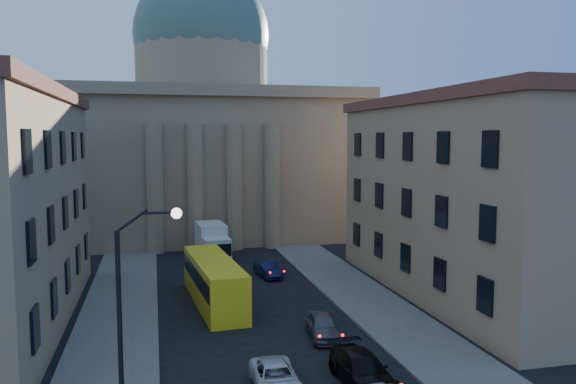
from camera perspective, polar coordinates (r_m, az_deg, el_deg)
name	(u,v)px	position (r m, az deg, el deg)	size (l,w,h in m)	color
sidewalk_left	(114,340)	(34.70, -17.28, -14.13)	(5.00, 60.00, 0.15)	#585751
sidewalk_right	(390,318)	(37.53, 10.27, -12.44)	(5.00, 60.00, 0.15)	#585751
church	(203,135)	(70.35, -8.59, 5.72)	(68.02, 28.76, 36.60)	#81684F
building_right	(477,195)	(43.47, 18.61, -0.26)	(11.60, 26.60, 14.70)	#9D7F5C
street_lamp	(133,297)	(23.51, -15.49, -10.27)	(2.62, 0.44, 8.83)	black
car_left_mid	(276,378)	(27.14, -1.24, -18.36)	(2.03, 4.39, 1.22)	silver
car_right_mid	(363,370)	(27.86, 7.58, -17.48)	(2.06, 5.08, 1.47)	black
car_right_far	(323,326)	(33.59, 3.54, -13.43)	(1.63, 4.05, 1.38)	#535459
car_right_distant	(268,269)	(47.34, -2.07, -7.83)	(1.38, 3.96, 1.30)	black
city_bus	(214,280)	(39.94, -7.54, -8.87)	(3.50, 11.37, 3.15)	yellow
box_truck	(213,243)	(53.73, -7.68, -5.21)	(2.91, 6.40, 3.42)	silver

